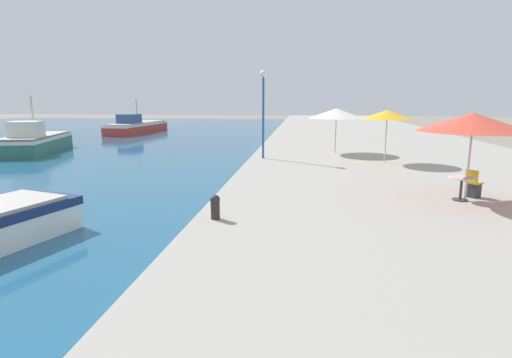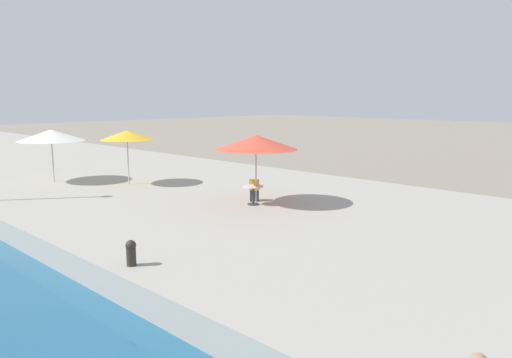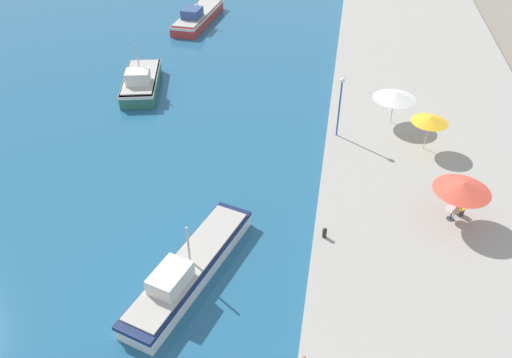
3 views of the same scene
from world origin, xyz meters
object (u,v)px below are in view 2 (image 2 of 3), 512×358
Objects in this scene: cafe_umbrella_pink at (256,142)px; cafe_chair_left at (254,193)px; cafe_umbrella_white at (127,135)px; cafe_umbrella_striped at (51,135)px; mooring_bollard at (131,252)px; cafe_table at (253,191)px.

cafe_chair_left is at bearing 50.00° from cafe_umbrella_pink.
cafe_umbrella_pink reaches higher than cafe_chair_left.
cafe_umbrella_white reaches higher than cafe_chair_left.
cafe_umbrella_pink is 1.00× the size of cafe_umbrella_striped.
cafe_umbrella_white is 12.31m from mooring_bollard.
cafe_umbrella_white is at bearing 151.05° from cafe_chair_left.
mooring_bollard is (-7.31, -2.82, -2.08)m from cafe_umbrella_pink.
cafe_umbrella_white is at bearing 58.78° from mooring_bollard.
mooring_bollard is at bearing -106.65° from cafe_umbrella_striped.
cafe_umbrella_striped reaches higher than mooring_bollard.
cafe_table is (-0.14, 0.02, -1.90)m from cafe_umbrella_pink.
cafe_table is (3.07, -10.87, -1.76)m from cafe_umbrella_striped.
cafe_table is 1.22× the size of mooring_bollard.
cafe_umbrella_white is 0.81× the size of cafe_umbrella_striped.
cafe_umbrella_white is 3.95× the size of mooring_bollard.
cafe_table is at bearing -83.35° from cafe_umbrella_white.
cafe_umbrella_white is 3.99m from cafe_umbrella_striped.
cafe_umbrella_pink is 4.00× the size of cafe_table.
cafe_umbrella_striped is 4.00× the size of cafe_table.
mooring_bollard is at bearing -158.38° from cafe_table.
cafe_umbrella_pink is 1.24× the size of cafe_umbrella_white.
cafe_chair_left is (1.43, -7.07, -2.03)m from cafe_umbrella_white.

